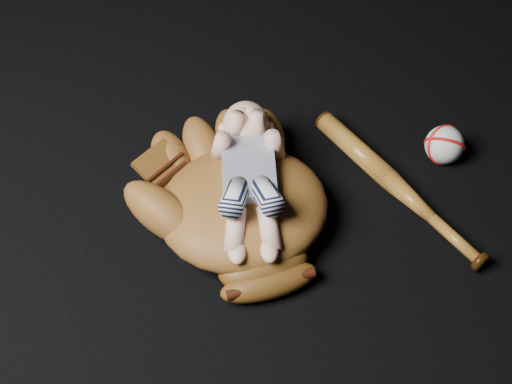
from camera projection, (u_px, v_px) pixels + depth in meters
baseball_glove at (243, 201)px, 1.30m from camera, size 0.47×0.51×0.14m
newborn_baby at (250, 178)px, 1.27m from camera, size 0.19×0.35×0.14m
baseball_bat at (398, 187)px, 1.39m from camera, size 0.25×0.42×0.04m
baseball at (444, 145)px, 1.44m from camera, size 0.08×0.08×0.08m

